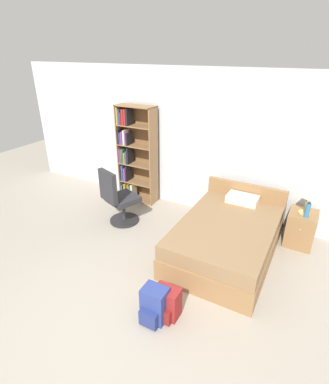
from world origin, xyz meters
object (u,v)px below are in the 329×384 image
object	(u,v)px
office_chair	(118,199)
bookshelf	(133,155)
backpack_blue	(154,305)
water_bottle	(308,210)
nightstand	(301,228)
table_lamp	(308,193)
backpack_red	(166,303)
bed	(227,237)

from	to	relation	value
office_chair	bookshelf	bearing A→B (deg)	108.12
backpack_blue	water_bottle	bearing A→B (deg)	60.31
nightstand	water_bottle	distance (m)	0.42
table_lamp	office_chair	bearing A→B (deg)	-163.60
bookshelf	nightstand	world-z (taller)	bookshelf
table_lamp	backpack_blue	bearing A→B (deg)	-117.91
backpack_red	bookshelf	bearing A→B (deg)	130.47
bed	table_lamp	bearing A→B (deg)	39.56
table_lamp	backpack_red	distance (m)	2.66
backpack_red	nightstand	bearing A→B (deg)	62.92
bed	backpack_red	distance (m)	1.53
bed	office_chair	world-z (taller)	office_chair
office_chair	table_lamp	bearing A→B (deg)	16.40
table_lamp	water_bottle	world-z (taller)	table_lamp
nightstand	backpack_red	size ratio (longest dim) A/B	1.46
table_lamp	backpack_red	size ratio (longest dim) A/B	1.21
office_chair	nightstand	xyz separation A→B (m)	(2.90, 0.87, -0.19)
bookshelf	nightstand	xyz separation A→B (m)	(3.22, -0.10, -0.68)
table_lamp	backpack_red	xyz separation A→B (m)	(-1.17, -2.28, -0.73)
office_chair	backpack_red	distance (m)	2.26
bookshelf	backpack_red	size ratio (longest dim) A/B	4.93
table_lamp	backpack_blue	world-z (taller)	table_lamp
table_lamp	backpack_blue	distance (m)	2.80
office_chair	backpack_red	world-z (taller)	office_chair
bookshelf	bed	world-z (taller)	bookshelf
bed	table_lamp	size ratio (longest dim) A/B	4.29
table_lamp	water_bottle	size ratio (longest dim) A/B	1.92
bed	backpack_red	world-z (taller)	bed
bookshelf	table_lamp	bearing A→B (deg)	-2.11
bookshelf	office_chair	bearing A→B (deg)	-71.88
backpack_red	backpack_blue	size ratio (longest dim) A/B	0.89
water_bottle	bookshelf	bearing A→B (deg)	176.20
bed	office_chair	size ratio (longest dim) A/B	1.92
water_bottle	backpack_red	world-z (taller)	water_bottle
office_chair	nightstand	distance (m)	3.04
office_chair	backpack_blue	distance (m)	2.26
water_bottle	backpack_blue	distance (m)	2.68
backpack_blue	backpack_red	bearing A→B (deg)	48.88
bed	backpack_red	bearing A→B (deg)	-98.78
bookshelf	office_chair	distance (m)	1.13
table_lamp	bed	bearing A→B (deg)	-140.44
backpack_red	bed	bearing A→B (deg)	81.22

